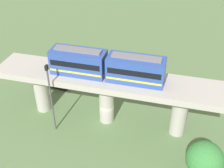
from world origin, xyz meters
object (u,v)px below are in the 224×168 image
train (107,65)px  parked_car_red (106,80)px  parked_car_black (56,82)px  signal_post (51,96)px  tree_near_viaduct (205,160)px

train → parked_car_red: 11.35m
parked_car_black → signal_post: (-9.03, -3.94, 4.48)m
parked_car_black → tree_near_viaduct: size_ratio=0.86×
parked_car_red → signal_post: signal_post is taller
parked_car_black → signal_post: 10.83m
parked_car_red → tree_near_viaduct: size_ratio=0.83×
parked_car_red → parked_car_black: 7.71m
parked_car_black → tree_near_viaduct: bearing=-114.1°
tree_near_viaduct → signal_post: bearing=79.3°
train → tree_near_viaduct: train is taller
parked_car_red → tree_near_viaduct: tree_near_viaduct is taller
parked_car_black → signal_post: signal_post is taller
parked_car_red → train: bearing=-163.9°
parked_car_black → train: bearing=-114.3°
train → tree_near_viaduct: (-6.76, -11.95, -5.15)m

